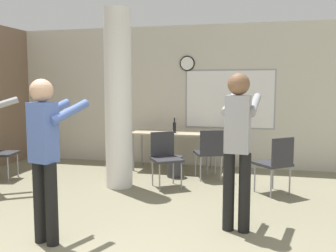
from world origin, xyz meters
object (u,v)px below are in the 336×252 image
Objects in this scene: bottle_on_table at (174,127)px; chair_table_right at (209,150)px; chair_mid_room at (276,161)px; chair_table_front at (165,155)px; person_playing_side at (238,139)px; person_playing_front at (46,148)px; folding_table at (173,135)px.

chair_table_right is at bearing -34.34° from bottle_on_table.
chair_mid_room is 1.70m from chair_table_front.
person_playing_side is 1.04× the size of person_playing_front.
person_playing_side is at bearing -63.99° from bottle_on_table.
chair_mid_room is 1.00× the size of chair_table_right.
chair_table_front is (-1.70, 0.06, 0.00)m from chair_mid_room.
chair_mid_room is at bearing -34.17° from folding_table.
chair_table_right reaches higher than folding_table.
person_playing_side reaches higher than folding_table.
folding_table is 1.76× the size of chair_table_right.
person_playing_front is (-0.50, -3.58, 0.32)m from folding_table.
chair_table_front is 2.06m from person_playing_side.
folding_table is 0.20m from bottle_on_table.
person_playing_front is (-1.29, -2.99, 0.48)m from chair_table_right.
person_playing_side is at bearing -107.62° from chair_mid_room.
person_playing_front is at bearing -99.14° from bottle_on_table.
chair_table_right is 2.33m from person_playing_side.
bottle_on_table is 0.17× the size of person_playing_front.
person_playing_side is at bearing -52.44° from chair_table_front.
chair_table_right is 0.50× the size of person_playing_side.
bottle_on_table is 1.16m from chair_table_front.
chair_table_front is 0.50× the size of person_playing_side.
folding_table is at bearing 142.92° from chair_table_right.
bottle_on_table is at bearing 116.01° from person_playing_side.
person_playing_front reaches higher than chair_mid_room.
chair_table_front is 0.88m from chair_table_right.
chair_table_right is at bearing 44.05° from chair_table_front.
person_playing_side is at bearing -75.01° from chair_table_right.
chair_mid_room is at bearing -31.92° from chair_table_right.
person_playing_side is (0.59, -2.19, 0.52)m from chair_table_right.
chair_table_right is 0.52× the size of person_playing_front.
bottle_on_table is 0.33× the size of chair_mid_room.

